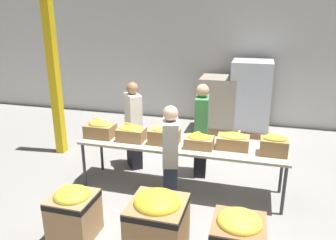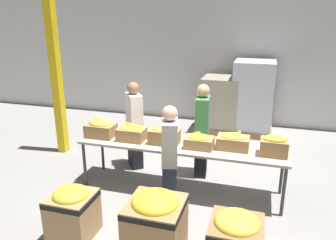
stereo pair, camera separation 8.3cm
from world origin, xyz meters
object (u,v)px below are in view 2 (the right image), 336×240
sorting_table (181,147)px  banana_box_3 (199,141)px  volunteer_0 (134,126)px  donation_bin_0 (73,210)px  volunteer_2 (202,131)px  pallet_stack_1 (253,98)px  banana_box_2 (164,135)px  volunteer_1 (170,160)px  donation_bin_1 (155,222)px  banana_box_4 (233,141)px  donation_bin_2 (236,240)px  support_pillar (54,57)px  banana_box_1 (132,133)px  banana_box_0 (101,128)px  pallet_stack_0 (220,105)px

sorting_table → banana_box_3: bearing=-12.5°
volunteer_0 → donation_bin_0: size_ratio=2.35×
volunteer_2 → pallet_stack_1: 2.66m
banana_box_3 → volunteer_0: size_ratio=0.27×
banana_box_2 → volunteer_0: bearing=139.6°
volunteer_1 → donation_bin_1: bearing=170.8°
donation_bin_0 → banana_box_4: bearing=40.6°
donation_bin_2 → support_pillar: size_ratio=0.18×
banana_box_1 → banana_box_3: 1.13m
sorting_table → support_pillar: 3.18m
banana_box_1 → banana_box_2: 0.56m
banana_box_0 → pallet_stack_1: 4.01m
donation_bin_1 → banana_box_3: bearing=81.5°
banana_box_1 → volunteer_1: size_ratio=0.28×
donation_bin_1 → support_pillar: bearing=140.1°
volunteer_0 → pallet_stack_0: volunteer_0 is taller
sorting_table → donation_bin_1: 1.59m
banana_box_0 → donation_bin_0: (0.34, -1.50, -0.59)m
banana_box_1 → donation_bin_0: 1.61m
volunteer_1 → donation_bin_2: size_ratio=2.28×
banana_box_3 → volunteer_1: volunteer_1 is taller
sorting_table → banana_box_1: 0.85m
banana_box_1 → banana_box_2: size_ratio=0.94×
donation_bin_2 → support_pillar: 4.81m
volunteer_1 → donation_bin_2: (1.04, -0.94, -0.43)m
donation_bin_1 → pallet_stack_0: size_ratio=0.60×
banana_box_3 → volunteer_2: 0.72m
volunteer_2 → donation_bin_2: volunteer_2 is taller
donation_bin_1 → banana_box_0: bearing=134.4°
sorting_table → donation_bin_0: bearing=-124.1°
volunteer_1 → pallet_stack_1: 3.93m
support_pillar → pallet_stack_1: size_ratio=2.27×
sorting_table → volunteer_1: volunteer_1 is taller
banana_box_0 → volunteer_2: bearing=23.2°
banana_box_0 → donation_bin_0: 1.65m
banana_box_1 → support_pillar: 2.43m
sorting_table → donation_bin_0: (-1.05, -1.55, -0.39)m
donation_bin_1 → volunteer_1: bearing=95.7°
sorting_table → donation_bin_0: size_ratio=4.72×
banana_box_1 → banana_box_3: banana_box_1 is taller
sorting_table → banana_box_2: bearing=-168.9°
banana_box_3 → banana_box_1: bearing=-179.9°
banana_box_1 → banana_box_4: size_ratio=0.92×
volunteer_0 → donation_bin_2: 3.04m
donation_bin_1 → pallet_stack_0: bearing=88.5°
banana_box_4 → donation_bin_1: (-0.73, -1.60, -0.51)m
banana_box_3 → banana_box_4: bearing=12.5°
banana_box_4 → donation_bin_2: banana_box_4 is taller
banana_box_1 → volunteer_1: bearing=-33.9°
banana_box_2 → volunteer_0: volunteer_0 is taller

